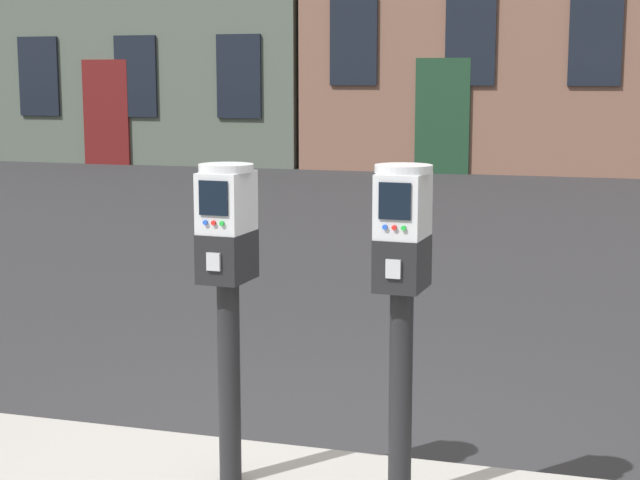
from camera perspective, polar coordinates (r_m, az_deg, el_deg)
name	(u,v)px	position (r m, az deg, el deg)	size (l,w,h in m)	color
parking_meter_near_kerb	(227,266)	(3.99, -5.28, -1.48)	(0.23, 0.26, 1.30)	black
parking_meter_twin_adjacent	(402,273)	(3.78, 4.69, -1.91)	(0.23, 0.26, 1.32)	black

